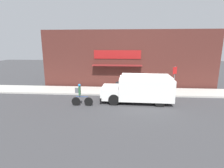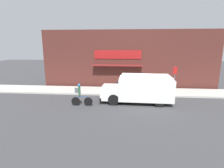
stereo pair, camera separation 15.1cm
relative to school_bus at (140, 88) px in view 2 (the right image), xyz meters
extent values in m
plane|color=#38383A|center=(-0.86, 1.43, -1.08)|extent=(70.00, 70.00, 0.00)
cube|color=#ADAAA3|center=(-0.86, 2.77, -1.01)|extent=(28.00, 2.67, 0.14)
cube|color=#4C231E|center=(-0.86, 4.50, 1.82)|extent=(17.66, 0.18, 5.81)
cube|color=maroon|center=(-2.00, 4.39, 2.32)|extent=(4.68, 0.05, 0.84)
cube|color=maroon|center=(-2.00, 4.07, 1.27)|extent=(4.91, 0.68, 0.10)
cube|color=white|center=(0.39, -0.01, 0.00)|extent=(4.03, 2.36, 1.60)
cube|color=white|center=(-2.29, 0.05, -0.36)|extent=(1.41, 2.12, 0.88)
cube|color=white|center=(0.39, -0.01, 0.90)|extent=(3.70, 2.17, 0.20)
cube|color=black|center=(-2.93, 0.06, -0.70)|extent=(0.17, 2.23, 0.24)
cube|color=red|center=(-0.68, 1.40, 0.08)|extent=(0.03, 0.44, 0.44)
cylinder|color=black|center=(-1.93, 1.02, -0.67)|extent=(0.82, 0.28, 0.82)
cylinder|color=black|center=(-1.98, -0.93, -0.67)|extent=(0.82, 0.28, 0.82)
cylinder|color=black|center=(1.38, 0.94, -0.67)|extent=(0.82, 0.28, 0.82)
cylinder|color=black|center=(1.34, -1.00, -0.67)|extent=(0.82, 0.28, 0.82)
cylinder|color=black|center=(-3.80, -1.27, -0.76)|extent=(0.64, 0.05, 0.64)
cylinder|color=black|center=(-4.73, -1.28, -0.76)|extent=(0.64, 0.05, 0.64)
cylinder|color=#234793|center=(-4.26, -1.28, -0.39)|extent=(0.88, 0.05, 0.04)
cylinder|color=#234793|center=(-4.42, -1.28, -0.33)|extent=(0.04, 0.04, 0.12)
cube|color=#2D5B38|center=(-4.42, -1.28, 0.04)|extent=(0.12, 0.20, 0.63)
sphere|color=#2375B7|center=(-4.42, -1.28, 0.46)|extent=(0.19, 0.19, 0.19)
cube|color=#565B60|center=(-4.61, -1.28, 0.07)|extent=(0.26, 0.14, 0.36)
cylinder|color=slate|center=(3.03, 1.91, 0.28)|extent=(0.07, 0.07, 2.44)
cube|color=red|center=(3.03, 1.86, 1.14)|extent=(0.45, 0.45, 0.60)
cylinder|color=#38383D|center=(-1.77, 2.83, -0.57)|extent=(0.59, 0.59, 0.74)
cylinder|color=black|center=(-1.77, 2.83, -0.18)|extent=(0.60, 0.60, 0.04)
camera|label=1|loc=(-1.19, -13.17, 3.28)|focal=28.00mm
camera|label=2|loc=(-1.03, -13.16, 3.28)|focal=28.00mm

